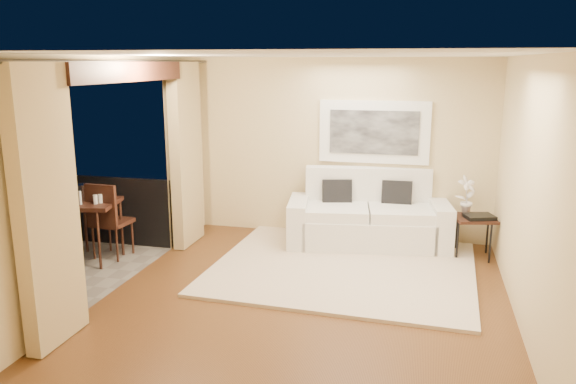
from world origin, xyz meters
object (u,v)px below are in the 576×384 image
(side_table, at_px, (474,221))
(balcony_chair_near, at_px, (40,257))
(sofa, at_px, (368,219))
(orchid, at_px, (467,195))
(balcony_chair_far, at_px, (106,215))
(ice_bucket, at_px, (84,191))
(bistro_table, at_px, (90,207))

(side_table, distance_m, balcony_chair_near, 5.47)
(sofa, distance_m, orchid, 1.42)
(side_table, bearing_deg, balcony_chair_far, -165.14)
(sofa, distance_m, side_table, 1.48)
(ice_bucket, bearing_deg, sofa, 21.23)
(balcony_chair_far, relative_size, ice_bucket, 5.29)
(orchid, relative_size, ice_bucket, 2.64)
(sofa, relative_size, balcony_chair_far, 2.28)
(side_table, xyz_separation_m, balcony_chair_near, (-4.69, -2.81, 0.05))
(side_table, relative_size, ice_bucket, 3.13)
(balcony_chair_far, height_order, balcony_chair_near, balcony_chair_far)
(bistro_table, bearing_deg, balcony_chair_far, 27.72)
(sofa, distance_m, balcony_chair_far, 3.67)
(bistro_table, relative_size, balcony_chair_near, 0.84)
(bistro_table, bearing_deg, sofa, 23.79)
(balcony_chair_far, bearing_deg, orchid, -158.93)
(sofa, bearing_deg, bistro_table, -164.62)
(orchid, height_order, balcony_chair_far, orchid)
(side_table, distance_m, bistro_table, 5.19)
(sofa, xyz_separation_m, orchid, (1.35, -0.01, 0.45))
(orchid, relative_size, balcony_chair_far, 0.50)
(balcony_chair_near, bearing_deg, orchid, 36.83)
(sofa, height_order, balcony_chair_far, sofa)
(balcony_chair_near, bearing_deg, ice_bucket, 109.81)
(balcony_chair_far, xyz_separation_m, ice_bucket, (-0.33, 0.03, 0.30))
(side_table, relative_size, balcony_chair_far, 0.59)
(orchid, distance_m, bistro_table, 5.13)
(balcony_chair_near, bearing_deg, balcony_chair_far, 98.36)
(side_table, relative_size, orchid, 1.19)
(orchid, bearing_deg, ice_bucket, -164.22)
(bistro_table, height_order, balcony_chair_near, balcony_chair_near)
(sofa, xyz_separation_m, balcony_chair_far, (-3.36, -1.47, 0.23))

